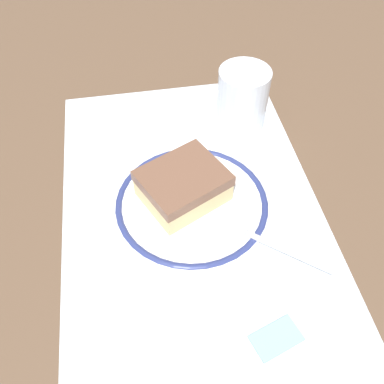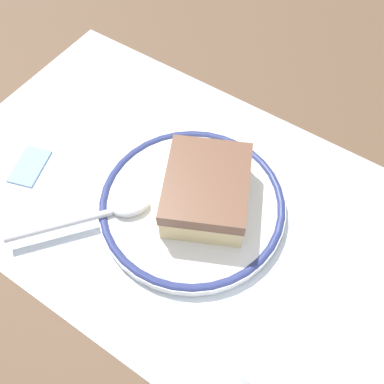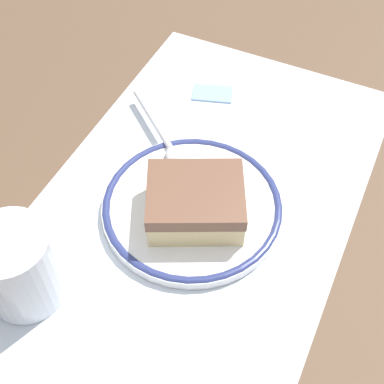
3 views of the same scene
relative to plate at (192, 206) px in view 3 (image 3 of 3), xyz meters
name	(u,v)px [view 3 (image 3 of 3)]	position (x,y,z in m)	size (l,w,h in m)	color
ground_plane	(198,201)	(0.01, 0.00, -0.01)	(2.40, 2.40, 0.00)	brown
placemat	(198,201)	(0.01, 0.00, -0.01)	(0.52, 0.32, 0.00)	silver
plate	(192,206)	(0.00, 0.00, 0.00)	(0.19, 0.19, 0.01)	white
cake_slice	(195,202)	(-0.01, -0.01, 0.02)	(0.11, 0.12, 0.04)	beige
spoon	(168,144)	(0.06, 0.06, 0.01)	(0.10, 0.12, 0.01)	silver
cup	(20,270)	(-0.15, 0.10, 0.03)	(0.07, 0.07, 0.08)	silver
napkin	(313,115)	(0.19, -0.07, -0.01)	(0.12, 0.10, 0.00)	white
sugar_packet	(213,92)	(0.18, 0.05, 0.00)	(0.05, 0.03, 0.01)	#8CB2E0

